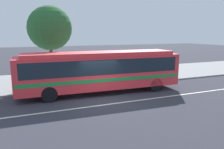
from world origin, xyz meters
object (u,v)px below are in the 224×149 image
at_px(pedestrian_waiting_near_sign, 142,70).
at_px(bus_stop_sign, 142,64).
at_px(transit_bus, 101,69).
at_px(street_tree_near_stop, 50,28).

distance_m(pedestrian_waiting_near_sign, bus_stop_sign, 0.50).
bearing_deg(pedestrian_waiting_near_sign, transit_bus, -157.51).
bearing_deg(pedestrian_waiting_near_sign, street_tree_near_stop, 161.89).
height_order(transit_bus, street_tree_near_stop, street_tree_near_stop).
relative_size(bus_stop_sign, street_tree_near_stop, 0.36).
distance_m(transit_bus, bus_stop_sign, 4.90).
bearing_deg(pedestrian_waiting_near_sign, bus_stop_sign, 68.17).
distance_m(bus_stop_sign, street_tree_near_stop, 8.31).
bearing_deg(street_tree_near_stop, pedestrian_waiting_near_sign, -18.11).
height_order(transit_bus, bus_stop_sign, transit_bus).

